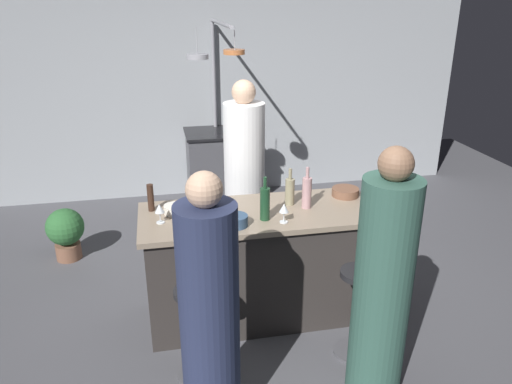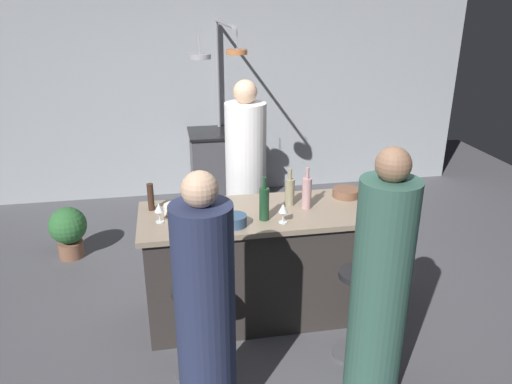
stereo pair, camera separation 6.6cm
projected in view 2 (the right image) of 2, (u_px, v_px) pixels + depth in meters
ground_plane at (259, 312)px, 4.04m from camera, size 9.00×9.00×0.00m
back_wall at (217, 91)px, 6.17m from camera, size 6.40×0.16×2.60m
kitchen_island at (259, 264)px, 3.88m from camera, size 1.80×0.72×0.90m
stove_range at (223, 166)px, 6.12m from camera, size 0.80×0.64×0.89m
chef at (246, 183)px, 4.55m from camera, size 0.37×0.37×1.75m
bar_stool_left at (193, 328)px, 3.24m from camera, size 0.28×0.28×0.68m
guest_left at (205, 316)px, 2.76m from camera, size 0.34×0.34×1.60m
bar_stool_right at (355, 310)px, 3.43m from camera, size 0.28×0.28×0.68m
guest_right at (380, 289)px, 2.97m from camera, size 0.35×0.35×1.65m
overhead_pot_rack at (220, 76)px, 5.33m from camera, size 0.55×1.47×2.17m
potted_plant at (68, 229)px, 4.80m from camera, size 0.36×0.36×0.52m
pepper_mill at (151, 197)px, 3.70m from camera, size 0.05×0.05×0.21m
wine_bottle_white at (290, 191)px, 3.80m from camera, size 0.07×0.07×0.29m
wine_bottle_rose at (307, 192)px, 3.73m from camera, size 0.07×0.07×0.32m
wine_bottle_green at (264, 203)px, 3.53m from camera, size 0.07×0.07×0.33m
wine_glass_near_right_guest at (209, 191)px, 3.82m from camera, size 0.07×0.07×0.15m
wine_glass_by_chef at (159, 209)px, 3.50m from camera, size 0.07×0.07×0.15m
wine_glass_near_left_guest at (283, 209)px, 3.49m from camera, size 0.07×0.07×0.15m
mixing_bowl_ceramic at (174, 209)px, 3.68m from camera, size 0.16×0.16×0.07m
mixing_bowl_blue at (235, 221)px, 3.47m from camera, size 0.17×0.17×0.08m
mixing_bowl_wooden at (346, 193)px, 3.98m from camera, size 0.22×0.22×0.06m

